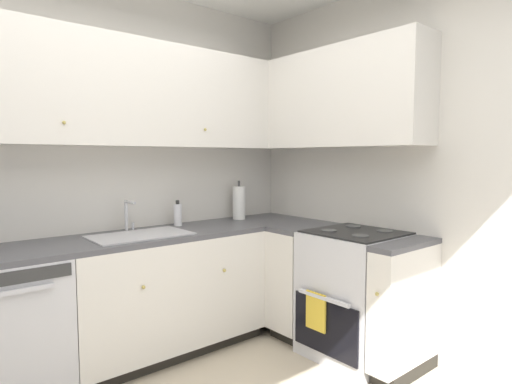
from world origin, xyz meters
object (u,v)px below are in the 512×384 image
oven_range (355,293)px  soap_bottle (178,214)px  dishwasher (8,330)px

oven_range → soap_bottle: soap_bottle is taller
dishwasher → oven_range: (2.04, -0.92, 0.02)m
dishwasher → soap_bottle: soap_bottle is taller
dishwasher → soap_bottle: size_ratio=4.24×
dishwasher → soap_bottle: (1.23, 0.18, 0.55)m
oven_range → soap_bottle: size_ratio=5.16×
oven_range → soap_bottle: bearing=126.3°
dishwasher → soap_bottle: 1.36m
dishwasher → soap_bottle: bearing=8.4°
oven_range → dishwasher: bearing=155.6°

